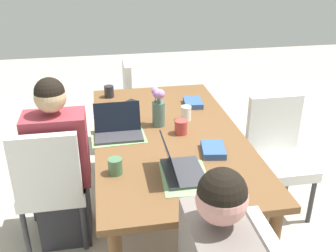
% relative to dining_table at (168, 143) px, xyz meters
% --- Properties ---
extents(ground_plane, '(10.00, 10.00, 0.00)m').
position_rel_dining_table_xyz_m(ground_plane, '(0.00, 0.00, -0.67)').
color(ground_plane, '#B2A899').
extents(dining_table, '(1.89, 1.01, 0.75)m').
position_rel_dining_table_xyz_m(dining_table, '(0.00, 0.00, 0.00)').
color(dining_table, brown).
rests_on(dining_table, ground_plane).
extents(chair_far_left_mid, '(0.44, 0.44, 0.90)m').
position_rel_dining_table_xyz_m(chair_far_left_mid, '(-0.09, 0.81, -0.17)').
color(chair_far_left_mid, silver).
rests_on(chair_far_left_mid, ground_plane).
extents(person_far_left_mid, '(0.36, 0.40, 1.19)m').
position_rel_dining_table_xyz_m(person_far_left_mid, '(-0.02, 0.75, -0.14)').
color(person_far_left_mid, '#2D2D33').
rests_on(person_far_left_mid, ground_plane).
extents(chair_near_left_far, '(0.44, 0.44, 0.90)m').
position_rel_dining_table_xyz_m(chair_near_left_far, '(0.05, -0.86, -0.17)').
color(chair_near_left_far, silver).
rests_on(chair_near_left_far, ground_plane).
extents(chair_head_right_right_near, '(0.44, 0.44, 0.90)m').
position_rel_dining_table_xyz_m(chair_head_right_right_near, '(1.30, 0.06, -0.17)').
color(chair_head_right_right_near, silver).
rests_on(chair_head_right_right_near, ground_plane).
extents(flower_vase, '(0.11, 0.09, 0.29)m').
position_rel_dining_table_xyz_m(flower_vase, '(0.13, 0.04, 0.24)').
color(flower_vase, '#4C6B60').
rests_on(flower_vase, dining_table).
extents(placemat_head_left_left_near, '(0.37, 0.28, 0.00)m').
position_rel_dining_table_xyz_m(placemat_head_left_left_near, '(-0.58, 0.01, 0.08)').
color(placemat_head_left_left_near, '#7FAD70').
rests_on(placemat_head_left_left_near, dining_table).
extents(placemat_far_left_mid, '(0.28, 0.37, 0.00)m').
position_rel_dining_table_xyz_m(placemat_far_left_mid, '(-0.01, 0.34, 0.08)').
color(placemat_far_left_mid, '#7FAD70').
rests_on(placemat_far_left_mid, dining_table).
extents(laptop_far_left_mid, '(0.22, 0.32, 0.21)m').
position_rel_dining_table_xyz_m(laptop_far_left_mid, '(0.02, 0.34, 0.12)').
color(laptop_far_left_mid, '#38383D').
rests_on(laptop_far_left_mid, dining_table).
extents(laptop_head_left_left_near, '(0.32, 0.22, 0.21)m').
position_rel_dining_table_xyz_m(laptop_head_left_left_near, '(-0.54, 0.03, 0.12)').
color(laptop_head_left_left_near, '#38383D').
rests_on(laptop_head_left_left_near, dining_table).
extents(coffee_mug_near_left, '(0.08, 0.08, 0.10)m').
position_rel_dining_table_xyz_m(coffee_mug_near_left, '(0.76, 0.37, 0.13)').
color(coffee_mug_near_left, '#232328').
rests_on(coffee_mug_near_left, dining_table).
extents(coffee_mug_near_right, '(0.08, 0.08, 0.09)m').
position_rel_dining_table_xyz_m(coffee_mug_near_right, '(-0.46, 0.39, 0.12)').
color(coffee_mug_near_right, '#47704C').
rests_on(coffee_mug_near_right, dining_table).
extents(coffee_mug_centre_left, '(0.08, 0.08, 0.11)m').
position_rel_dining_table_xyz_m(coffee_mug_centre_left, '(0.18, -0.17, 0.13)').
color(coffee_mug_centre_left, white).
rests_on(coffee_mug_centre_left, dining_table).
extents(coffee_mug_centre_right, '(0.09, 0.09, 0.10)m').
position_rel_dining_table_xyz_m(coffee_mug_centre_right, '(-0.03, -0.08, 0.13)').
color(coffee_mug_centre_right, '#AD3D38').
rests_on(coffee_mug_centre_right, dining_table).
extents(book_red_cover, '(0.22, 0.17, 0.04)m').
position_rel_dining_table_xyz_m(book_red_cover, '(-0.33, -0.23, 0.10)').
color(book_red_cover, '#335693').
rests_on(book_red_cover, dining_table).
extents(book_blue_cover, '(0.21, 0.16, 0.04)m').
position_rel_dining_table_xyz_m(book_blue_cover, '(0.46, -0.29, 0.10)').
color(book_blue_cover, '#335693').
rests_on(book_blue_cover, dining_table).
extents(phone_black, '(0.15, 0.16, 0.01)m').
position_rel_dining_table_xyz_m(phone_black, '(0.59, 0.22, 0.08)').
color(phone_black, black).
rests_on(phone_black, dining_table).
extents(phone_silver, '(0.12, 0.17, 0.01)m').
position_rel_dining_table_xyz_m(phone_silver, '(0.48, 0.30, 0.08)').
color(phone_silver, silver).
rests_on(phone_silver, dining_table).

